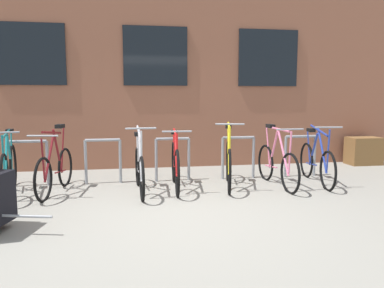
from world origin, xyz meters
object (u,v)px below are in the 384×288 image
Objects in this scene: bicycle_maroon at (55,169)px; bicycle_pink at (277,164)px; bicycle_red at (175,165)px; bicycle_yellow at (228,163)px; planter_box at (364,151)px; bicycle_teal at (9,169)px; bicycle_blue at (316,162)px; bicycle_silver at (139,169)px.

bicycle_maroon is 3.57m from bicycle_pink.
bicycle_yellow is at bearing -1.12° from bicycle_red.
bicycle_pink is (3.57, -0.14, 0.00)m from bicycle_maroon.
bicycle_maroon reaches higher than bicycle_red.
bicycle_teal is at bearing -167.85° from planter_box.
bicycle_pink is at bearing -173.19° from bicycle_blue.
bicycle_yellow reaches higher than bicycle_red.
bicycle_silver is 5.21m from planter_box.
planter_box is at bearing 38.52° from bicycle_blue.
bicycle_yellow is 0.95× the size of bicycle_red.
bicycle_teal is 1.00× the size of bicycle_red.
bicycle_silver is (-0.58, -0.16, -0.02)m from bicycle_red.
bicycle_red is at bearing -0.55° from bicycle_maroon.
bicycle_yellow reaches higher than planter_box.
bicycle_red is at bearing 178.88° from bicycle_yellow.
bicycle_yellow is 1.01× the size of bicycle_pink.
bicycle_blue is at bearing -0.59° from bicycle_yellow.
bicycle_yellow is at bearing 179.41° from bicycle_blue.
bicycle_red reaches higher than planter_box.
bicycle_maroon is 2.77m from bicycle_yellow.
bicycle_yellow is 1.56m from bicycle_blue.
bicycle_blue is at bearing -141.48° from planter_box.
bicycle_yellow reaches higher than bicycle_maroon.
bicycle_blue is 2.44m from planter_box.
planter_box is (6.91, 1.49, -0.09)m from bicycle_teal.
bicycle_blue is at bearing 6.81° from bicycle_pink.
bicycle_blue is at bearing 2.31° from bicycle_silver.
bicycle_red is (2.54, -0.00, -0.00)m from bicycle_teal.
planter_box is at bearing 31.14° from bicycle_pink.
bicycle_silver is 2.40× the size of planter_box.
bicycle_blue is (4.33, -0.05, -0.00)m from bicycle_maroon.
planter_box is (6.24, 1.47, -0.07)m from bicycle_maroon.
bicycle_teal is 1.04× the size of bicycle_silver.
bicycle_maroon reaches higher than bicycle_pink.
planter_box is (4.36, 1.49, -0.09)m from bicycle_red.
bicycle_blue is (2.45, -0.03, -0.02)m from bicycle_red.
bicycle_maroon is 0.97× the size of bicycle_yellow.
bicycle_silver is (1.29, -0.17, -0.00)m from bicycle_maroon.
bicycle_red is 2.45m from bicycle_blue.
bicycle_yellow is 0.99× the size of bicycle_blue.
bicycle_blue is at bearing -0.40° from bicycle_teal.
bicycle_red is 1.06× the size of bicycle_pink.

